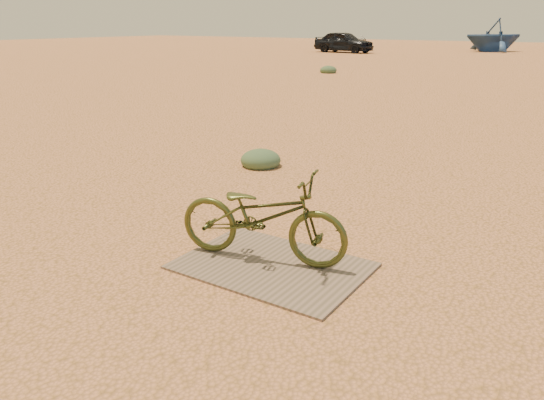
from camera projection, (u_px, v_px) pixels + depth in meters
The scene contains 8 objects.
ground at pixel (251, 299), 4.18m from camera, with size 120.00×120.00×0.00m, color #E28D5C.
plywood_board at pixel (272, 266), 4.73m from camera, with size 1.62×1.14×0.02m, color #7D6351.
bicycle at pixel (262, 216), 4.72m from camera, with size 0.55×1.57×0.83m, color #40461C.
car at pixel (344, 42), 37.14m from camera, with size 1.70×4.22×1.44m, color black.
boat_near_left at pixel (354, 40), 47.58m from camera, with size 3.29×4.61×0.95m, color silver.
boat_far_left at pixel (494, 35), 38.07m from camera, with size 3.83×4.43×2.33m, color #2D4C7B.
kale_a at pixel (261, 166), 8.04m from camera, with size 0.61×0.61×0.33m, color #46623F.
kale_c at pixel (328, 73), 22.54m from camera, with size 0.71×0.71×0.39m, color #46623F.
Camera 1 is at (2.17, -3.01, 2.08)m, focal length 35.00 mm.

